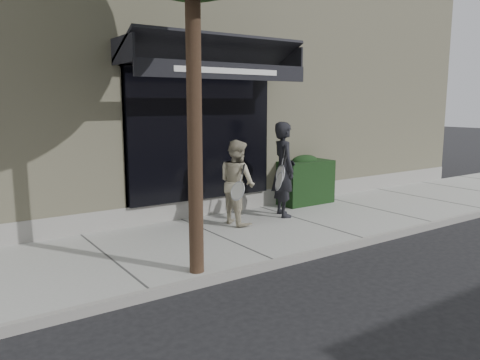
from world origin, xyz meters
TOP-DOWN VIEW (x-y plane):
  - ground at (0.00, 0.00)m, footprint 80.00×80.00m
  - sidewalk at (0.00, 0.00)m, footprint 20.00×3.00m
  - curb at (0.00, -1.55)m, footprint 20.00×0.10m
  - building_facade at (-0.01, 4.96)m, footprint 14.30×8.04m
  - hedge at (1.10, 1.25)m, footprint 1.30×0.70m
  - pedestrian_front at (-0.10, 0.56)m, footprint 0.91×1.00m
  - pedestrian_back at (-1.26, 0.57)m, footprint 0.66×0.92m

SIDE VIEW (x-z plane):
  - ground at x=0.00m, z-range 0.00..0.00m
  - sidewalk at x=0.00m, z-range 0.00..0.12m
  - curb at x=0.00m, z-range 0.00..0.14m
  - hedge at x=1.10m, z-range 0.09..1.23m
  - pedestrian_back at x=-1.26m, z-range 0.12..1.75m
  - pedestrian_front at x=-0.10m, z-range 0.12..2.07m
  - building_facade at x=-0.01m, z-range -0.08..5.56m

